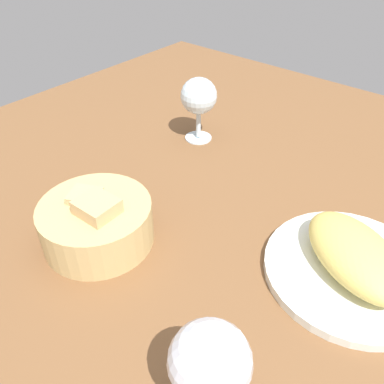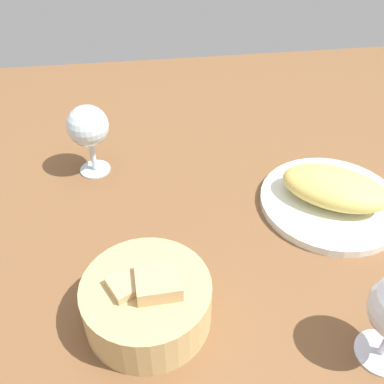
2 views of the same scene
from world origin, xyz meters
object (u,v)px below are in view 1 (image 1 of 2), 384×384
(bread_basket, at_px, (97,222))
(wine_glass_far, at_px, (210,365))
(wine_glass_near, at_px, (199,98))
(plate, at_px, (350,271))

(bread_basket, distance_m, wine_glass_far, 0.31)
(wine_glass_near, relative_size, wine_glass_far, 1.01)
(wine_glass_near, bearing_deg, wine_glass_far, 130.37)
(plate, bearing_deg, wine_glass_far, 81.97)
(bread_basket, bearing_deg, wine_glass_near, -76.56)
(plate, distance_m, bread_basket, 0.37)
(wine_glass_near, distance_m, wine_glass_far, 0.57)
(plate, height_order, wine_glass_near, wine_glass_near)
(wine_glass_near, bearing_deg, plate, 158.88)
(plate, height_order, bread_basket, bread_basket)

